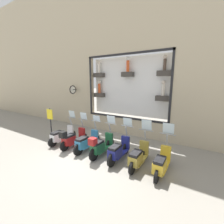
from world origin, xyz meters
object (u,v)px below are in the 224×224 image
scooter_yellow_0 (161,163)px  scooter_white_6 (61,136)px  scooter_red_5 (72,138)px  scooter_green_3 (101,145)px  scooter_olive_1 (138,156)px  scooter_teal_4 (86,142)px  shop_sign_post (51,123)px  scooter_navy_2 (119,150)px

scooter_yellow_0 → scooter_white_6: 5.19m
scooter_red_5 → scooter_white_6: (0.06, 0.87, -0.04)m
scooter_green_3 → scooter_red_5: scooter_green_3 is taller
scooter_olive_1 → scooter_teal_4: bearing=90.0°
scooter_olive_1 → shop_sign_post: (0.08, 5.26, 0.54)m
scooter_green_3 → scooter_red_5: 1.73m
scooter_green_3 → scooter_white_6: (0.05, 2.60, -0.06)m
scooter_red_5 → shop_sign_post: (0.15, 1.80, 0.50)m
scooter_teal_4 → shop_sign_post: 2.72m
scooter_teal_4 → scooter_navy_2: bearing=-89.9°
scooter_olive_1 → scooter_teal_4: size_ratio=0.99×
scooter_navy_2 → shop_sign_post: bearing=89.0°
scooter_olive_1 → scooter_green_3: scooter_olive_1 is taller
scooter_navy_2 → scooter_green_3: (-0.06, 0.87, 0.04)m
scooter_navy_2 → scooter_white_6: (-0.01, 3.46, -0.02)m
shop_sign_post → scooter_navy_2: bearing=-91.0°
scooter_white_6 → shop_sign_post: bearing=84.8°
scooter_red_5 → scooter_white_6: bearing=85.9°
scooter_green_3 → shop_sign_post: 3.57m
scooter_olive_1 → scooter_red_5: (-0.06, 3.46, 0.04)m
scooter_navy_2 → scooter_green_3: size_ratio=1.00×
scooter_navy_2 → scooter_red_5: (-0.07, 2.60, 0.02)m
scooter_white_6 → scooter_red_5: bearing=-94.1°
scooter_teal_4 → scooter_green_3: bearing=-93.7°
scooter_olive_1 → scooter_white_6: bearing=90.0°
scooter_yellow_0 → scooter_green_3: bearing=91.1°
scooter_olive_1 → scooter_red_5: 3.46m
scooter_yellow_0 → scooter_teal_4: 3.46m
scooter_red_5 → shop_sign_post: 1.87m
scooter_green_3 → scooter_teal_4: bearing=86.3°
scooter_navy_2 → scooter_white_6: scooter_navy_2 is taller
scooter_olive_1 → scooter_navy_2: scooter_olive_1 is taller
scooter_green_3 → scooter_olive_1: bearing=-88.2°
scooter_red_5 → scooter_olive_1: bearing=-88.9°
scooter_red_5 → shop_sign_post: size_ratio=1.01×
scooter_navy_2 → scooter_red_5: size_ratio=1.01×
scooter_green_3 → shop_sign_post: bearing=87.8°
scooter_yellow_0 → scooter_navy_2: (0.01, 1.73, 0.03)m
scooter_navy_2 → shop_sign_post: size_ratio=1.02×
scooter_navy_2 → shop_sign_post: shop_sign_post is taller
scooter_navy_2 → scooter_red_5: 2.60m
scooter_green_3 → scooter_teal_4: scooter_green_3 is taller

